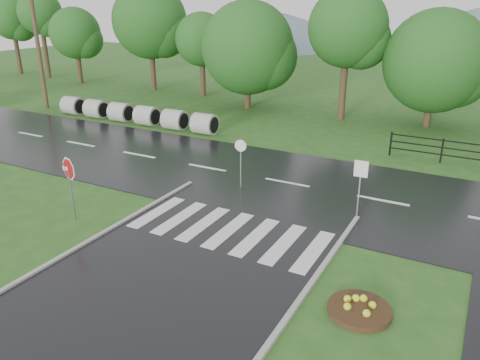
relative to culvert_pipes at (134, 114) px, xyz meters
The scene contains 11 objects.
ground 19.56m from the culvert_pipes, 50.10° to the right, with size 120.00×120.00×0.00m, color #29581D.
main_road 13.52m from the culvert_pipes, 21.73° to the right, with size 90.00×8.00×0.04m, color black.
crosswalk 16.05m from the culvert_pipes, 38.56° to the right, with size 6.50×2.80×0.02m.
hills 54.93m from the culvert_pipes, 72.22° to the left, with size 102.00×48.00×48.00m.
treeline 16.27m from the culvert_pipes, 33.61° to the left, with size 83.20×5.20×10.00m.
culvert_pipes is the anchor object (origin of this frame).
stop_sign 13.90m from the culvert_pipes, 58.25° to the right, with size 1.05×0.32×2.45m.
flower_bed 21.43m from the culvert_pipes, 34.92° to the right, with size 1.59×1.59×0.32m.
reg_sign_small 17.51m from the culvert_pipes, 23.43° to the right, with size 0.48×0.06×2.17m.
reg_sign_round 12.83m from the culvert_pipes, 30.17° to the right, with size 0.49×0.09×2.10m.
utility_pole_west 9.24m from the culvert_pipes, behind, with size 1.48×0.28×8.34m.
Camera 1 is at (6.99, -7.17, 7.28)m, focal length 35.00 mm.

